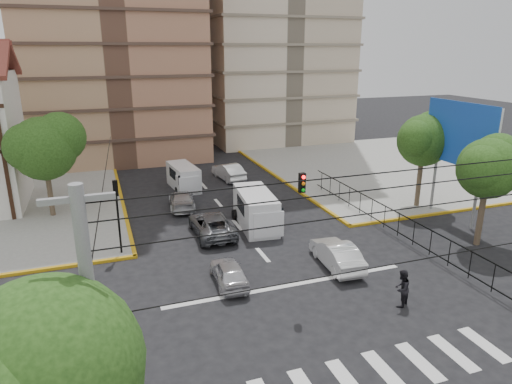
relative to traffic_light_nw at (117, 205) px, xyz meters
name	(u,v)px	position (x,y,z in m)	size (l,w,h in m)	color
ground	(298,297)	(7.80, -7.80, -3.11)	(160.00, 160.00, 0.00)	black
sidewalk_ne	(395,166)	(27.80, 12.20, -3.04)	(26.00, 26.00, 0.15)	gray
crosswalk_stripes	(366,376)	(7.80, -13.80, -3.11)	(12.00, 2.40, 0.01)	silver
stop_line	(289,285)	(7.80, -6.60, -3.11)	(13.00, 0.40, 0.01)	silver
park_fence	(397,238)	(16.80, -3.30, -3.11)	(0.10, 22.50, 1.66)	black
billboard	(460,136)	(22.25, -1.80, 2.89)	(0.36, 6.20, 8.10)	slate
tree_park_a	(490,166)	(20.88, -5.79, 1.90)	(4.41, 3.60, 6.83)	#473828
tree_park_c	(425,138)	(21.89, 1.21, 2.22)	(4.65, 3.80, 7.25)	#473828
tree_tudor	(45,145)	(-4.10, 8.21, 2.11)	(5.39, 4.40, 7.43)	#473828
traffic_light_nw	(117,205)	(0.00, 0.00, 0.00)	(0.28, 0.22, 4.40)	black
traffic_light_hanging	(323,194)	(7.80, -9.84, 2.79)	(18.00, 9.12, 0.92)	black
utility_pole_sw	(99,378)	(-1.20, -16.80, 1.65)	(1.40, 0.28, 9.00)	slate
van_right_lane	(257,211)	(8.94, 1.41, -1.95)	(2.61, 5.48, 2.38)	silver
van_left_lane	(184,178)	(6.01, 11.72, -2.11)	(2.25, 4.73, 2.06)	silver
car_silver_front_left	(229,272)	(4.99, -5.40, -2.48)	(1.48, 3.69, 1.26)	silver
car_white_front_right	(337,254)	(11.14, -5.51, -2.38)	(1.54, 4.43, 1.46)	white
car_grey_mid_left	(212,224)	(5.75, 1.17, -2.40)	(2.36, 5.12, 1.42)	#585A60
car_silver_rear_left	(182,200)	(4.89, 6.98, -2.46)	(1.84, 4.52, 1.31)	#BBBCC0
car_darkgrey_mid_right	(248,192)	(10.21, 7.05, -2.42)	(1.65, 4.09, 1.39)	#262528
car_white_rear_right	(228,171)	(10.46, 13.44, -2.36)	(1.60, 4.59, 1.51)	white
pedestrian_crosswalk	(402,288)	(11.96, -10.16, -2.20)	(0.89, 0.69, 1.83)	black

